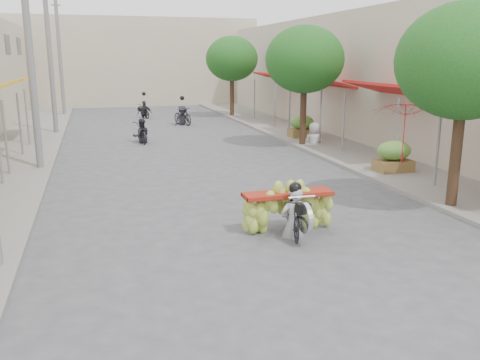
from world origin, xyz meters
name	(u,v)px	position (x,y,z in m)	size (l,w,h in m)	color
ground	(330,305)	(0.00, 0.00, 0.00)	(120.00, 120.00, 0.00)	#535358
sidewalk_left	(5,156)	(-7.00, 15.00, 0.06)	(4.00, 60.00, 0.12)	gray
sidewalk_right	(325,140)	(7.00, 15.00, 0.06)	(4.00, 60.00, 0.12)	gray
shophouse_row_right	(434,77)	(11.99, 14.00, 3.00)	(9.77, 40.00, 6.00)	#B7AC98
far_building	(133,62)	(0.00, 38.00, 3.50)	(20.00, 6.00, 7.00)	#BDAF95
utility_pole_mid	(30,53)	(-5.40, 12.00, 4.03)	(0.60, 0.24, 8.00)	slate
utility_pole_far	(50,54)	(-5.40, 21.00, 4.03)	(0.60, 0.24, 8.00)	slate
utility_pole_back	(60,55)	(-5.40, 30.00, 4.03)	(0.60, 0.24, 8.00)	slate
street_tree_near	(465,62)	(5.40, 4.00, 3.78)	(3.40, 3.40, 5.25)	#3A2719
street_tree_mid	(305,60)	(5.40, 14.00, 3.78)	(3.40, 3.40, 5.25)	#3A2719
street_tree_far	(232,59)	(5.40, 26.00, 3.78)	(3.40, 3.40, 5.25)	#3A2719
produce_crate_mid	(394,154)	(6.20, 8.00, 0.71)	(1.20, 0.88, 1.16)	brown
produce_crate_far	(302,125)	(6.20, 16.00, 0.71)	(1.20, 0.88, 1.16)	brown
banana_motorbike	(291,204)	(0.64, 3.37, 0.71)	(2.20, 1.81, 2.11)	black
market_umbrella	(408,101)	(5.90, 7.00, 2.59)	(2.78, 2.78, 1.98)	#A81619
pedestrian	(315,122)	(6.03, 14.13, 1.05)	(0.95, 0.60, 1.85)	silver
bg_motorbike_a	(141,127)	(-1.40, 17.03, 0.74)	(0.83, 1.72, 1.95)	black
bg_motorbike_b	(182,111)	(1.53, 22.84, 0.83)	(1.20, 1.89, 1.95)	black
bg_motorbike_c	(144,106)	(-0.26, 27.07, 0.80)	(1.06, 1.66, 1.95)	black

